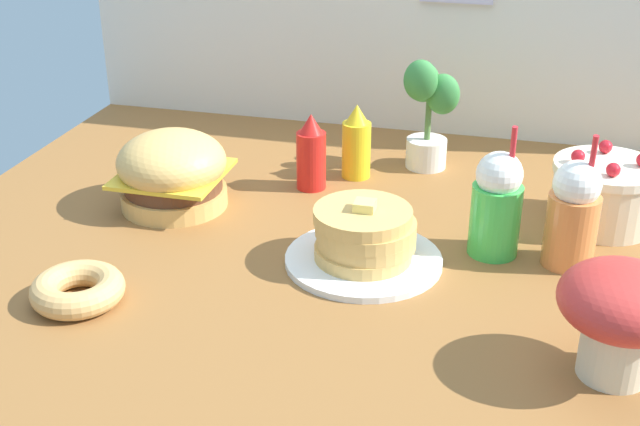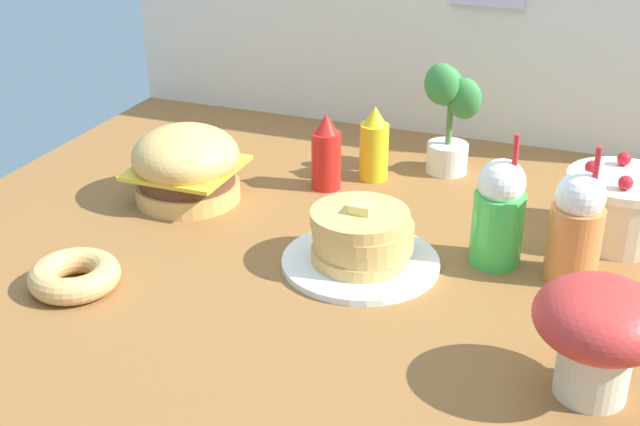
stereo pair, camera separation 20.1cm
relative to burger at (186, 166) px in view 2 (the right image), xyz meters
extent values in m
cube|color=brown|center=(0.49, -0.16, -0.11)|extent=(2.15, 1.87, 0.02)
cylinder|color=#DBA859|center=(0.00, 0.00, -0.08)|extent=(0.29, 0.29, 0.05)
cylinder|color=#59331E|center=(0.00, 0.00, -0.03)|extent=(0.26, 0.26, 0.04)
cube|color=yellow|center=(0.00, 0.00, -0.01)|extent=(0.27, 0.27, 0.01)
ellipsoid|color=#E5B260|center=(0.00, 0.00, 0.03)|extent=(0.29, 0.29, 0.17)
cylinder|color=white|center=(0.56, -0.19, -0.09)|extent=(0.37, 0.37, 0.02)
cylinder|color=#E0AD5B|center=(0.56, -0.19, -0.07)|extent=(0.23, 0.23, 0.03)
cylinder|color=#E0AD5B|center=(0.57, -0.18, -0.04)|extent=(0.23, 0.23, 0.03)
cylinder|color=#E0AD5B|center=(0.57, -0.18, -0.01)|extent=(0.24, 0.24, 0.03)
cylinder|color=#E0AD5B|center=(0.56, -0.18, 0.02)|extent=(0.23, 0.23, 0.03)
cube|color=#F7E072|center=(0.56, -0.19, 0.05)|extent=(0.05, 0.05, 0.02)
cylinder|color=beige|center=(1.12, 0.18, -0.03)|extent=(0.26, 0.26, 0.14)
cylinder|color=#F4EACC|center=(1.12, 0.18, 0.05)|extent=(0.27, 0.27, 0.02)
sphere|color=red|center=(1.11, 0.26, 0.08)|extent=(0.04, 0.04, 0.04)
sphere|color=red|center=(1.04, 0.17, 0.08)|extent=(0.04, 0.04, 0.04)
sphere|color=red|center=(1.12, 0.10, 0.08)|extent=(0.04, 0.04, 0.04)
cylinder|color=red|center=(0.33, 0.21, -0.02)|extent=(0.08, 0.08, 0.17)
cone|color=red|center=(0.33, 0.21, 0.09)|extent=(0.07, 0.07, 0.06)
cylinder|color=yellow|center=(0.43, 0.32, -0.02)|extent=(0.08, 0.08, 0.17)
cone|color=yellow|center=(0.43, 0.32, 0.09)|extent=(0.07, 0.07, 0.06)
cylinder|color=green|center=(0.85, -0.05, -0.01)|extent=(0.12, 0.12, 0.18)
sphere|color=white|center=(0.85, -0.05, 0.11)|extent=(0.11, 0.11, 0.11)
cylinder|color=red|center=(0.88, -0.05, 0.14)|extent=(0.01, 0.03, 0.18)
cylinder|color=orange|center=(1.03, -0.07, -0.01)|extent=(0.12, 0.12, 0.18)
sphere|color=white|center=(1.03, -0.07, 0.11)|extent=(0.11, 0.11, 0.11)
cylinder|color=red|center=(1.05, -0.07, 0.14)|extent=(0.01, 0.04, 0.18)
torus|color=tan|center=(0.00, -0.51, -0.07)|extent=(0.20, 0.20, 0.06)
torus|color=brown|center=(0.00, -0.51, -0.06)|extent=(0.20, 0.20, 0.05)
cylinder|color=white|center=(0.62, 0.45, -0.06)|extent=(0.12, 0.12, 0.09)
cylinder|color=#4C7238|center=(0.62, 0.45, 0.07)|extent=(0.02, 0.02, 0.15)
ellipsoid|color=#38843D|center=(0.66, 0.45, 0.13)|extent=(0.10, 0.07, 0.12)
ellipsoid|color=#38843D|center=(0.59, 0.48, 0.15)|extent=(0.10, 0.07, 0.12)
ellipsoid|color=#38843D|center=(0.60, 0.42, 0.18)|extent=(0.10, 0.07, 0.12)
cylinder|color=beige|center=(1.11, -0.49, -0.04)|extent=(0.13, 0.13, 0.11)
ellipsoid|color=red|center=(1.11, -0.49, 0.06)|extent=(0.24, 0.24, 0.13)
camera|label=1|loc=(0.91, -1.90, 0.87)|focal=47.19mm
camera|label=2|loc=(1.10, -1.84, 0.87)|focal=47.19mm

